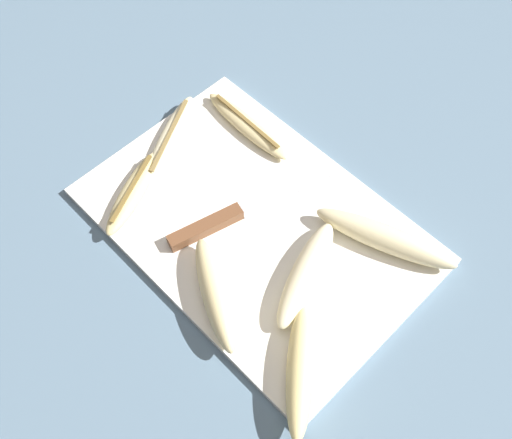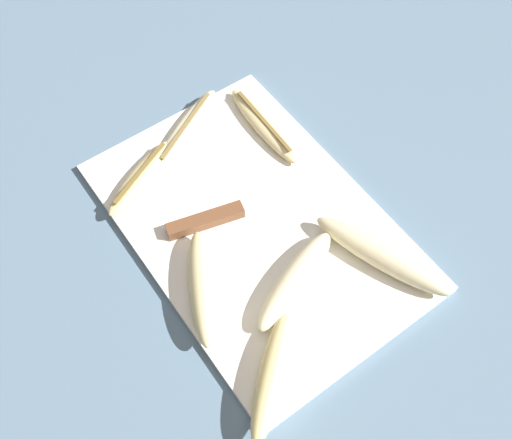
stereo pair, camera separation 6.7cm
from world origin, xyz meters
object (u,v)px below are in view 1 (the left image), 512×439
banana_pale_long (170,139)px  banana_golden_short (300,371)px  knife (222,220)px  banana_ripe_center (215,294)px  banana_spotted_left (133,192)px  banana_mellow_near (247,125)px  banana_bright_far (306,274)px  banana_cream_curved (385,238)px

banana_pale_long → banana_golden_short: bearing=-17.5°
knife → banana_golden_short: bearing=-5.1°
banana_golden_short → banana_ripe_center: bearing=-178.0°
banana_spotted_left → banana_mellow_near: (0.03, 0.21, -0.00)m
banana_spotted_left → banana_pale_long: (-0.04, 0.10, -0.00)m
banana_golden_short → banana_pale_long: banana_golden_short is taller
knife → banana_mellow_near: size_ratio=1.48×
knife → banana_golden_short: (0.23, -0.08, 0.01)m
banana_bright_far → banana_pale_long: (-0.31, 0.02, -0.01)m
banana_bright_far → banana_golden_short: 0.13m
banana_spotted_left → banana_ripe_center: size_ratio=0.94×
knife → banana_spotted_left: bearing=-138.4°
banana_cream_curved → banana_pale_long: 0.36m
banana_spotted_left → banana_ripe_center: banana_ripe_center is taller
banana_mellow_near → banana_ripe_center: bearing=-52.2°
banana_bright_far → banana_pale_long: bearing=175.8°
knife → banana_spotted_left: size_ratio=1.71×
banana_bright_far → banana_cream_curved: 0.12m
banana_mellow_near → banana_bright_far: bearing=-27.3°
banana_bright_far → banana_ripe_center: (-0.06, -0.11, 0.00)m
banana_bright_far → banana_mellow_near: 0.27m
banana_bright_far → banana_golden_short: same height
banana_bright_far → banana_cream_curved: banana_cream_curved is taller
banana_ripe_center → knife: bearing=132.9°
banana_golden_short → banana_pale_long: 0.41m
knife → banana_pale_long: size_ratio=1.51×
banana_golden_short → banana_cream_curved: bearing=101.6°
banana_cream_curved → banana_golden_short: (0.04, -0.22, -0.00)m
banana_mellow_near → knife: bearing=-55.8°
banana_spotted_left → banana_mellow_near: 0.21m
banana_cream_curved → banana_mellow_near: size_ratio=1.14×
banana_bright_far → banana_spotted_left: bearing=-163.2°
banana_cream_curved → banana_mellow_near: banana_cream_curved is taller
banana_spotted_left → banana_cream_curved: 0.37m
banana_spotted_left → banana_pale_long: size_ratio=0.88×
knife → banana_ripe_center: 0.12m
banana_pale_long → banana_ripe_center: banana_ripe_center is taller
banana_golden_short → banana_mellow_near: banana_golden_short is taller
banana_bright_far → knife: bearing=-172.7°
banana_spotted_left → banana_mellow_near: same height
knife → banana_ripe_center: size_ratio=1.61×
banana_golden_short → knife: bearing=160.2°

